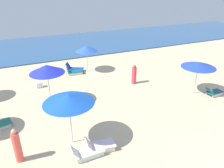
% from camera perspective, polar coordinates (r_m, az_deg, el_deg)
% --- Properties ---
extents(ocean, '(60.00, 11.65, 0.12)m').
position_cam_1_polar(ocean, '(28.50, -8.62, 10.61)').
color(ocean, '#2D5788').
rests_on(ocean, ground_plane).
extents(umbrella_2, '(1.88, 1.88, 2.29)m').
position_cam_1_polar(umbrella_2, '(18.52, -6.75, 9.31)').
color(umbrella_2, silver).
rests_on(umbrella_2, ground_plane).
extents(lounge_chair_2_0, '(1.60, 1.26, 0.77)m').
position_cam_1_polar(lounge_chair_2_0, '(19.20, -9.98, 4.06)').
color(lounge_chair_2_0, silver).
rests_on(lounge_chair_2_0, ground_plane).
extents(lounge_chair_2_1, '(1.40, 0.68, 0.68)m').
position_cam_1_polar(lounge_chair_2_1, '(18.54, -9.99, 3.24)').
color(lounge_chair_2_1, silver).
rests_on(lounge_chair_2_1, ground_plane).
extents(umbrella_3, '(2.31, 2.31, 2.60)m').
position_cam_1_polar(umbrella_3, '(9.70, -11.40, -3.88)').
color(umbrella_3, silver).
rests_on(umbrella_3, ground_plane).
extents(lounge_chair_3_0, '(1.41, 0.79, 0.70)m').
position_cam_1_polar(lounge_chair_3_0, '(10.28, -3.35, -15.87)').
color(lounge_chair_3_0, silver).
rests_on(lounge_chair_3_0, ground_plane).
extents(lounge_chair_3_1, '(1.49, 0.67, 0.70)m').
position_cam_1_polar(lounge_chair_3_1, '(10.04, -6.77, -17.39)').
color(lounge_chair_3_1, silver).
rests_on(lounge_chair_3_1, ground_plane).
extents(umbrella_4, '(2.28, 2.28, 2.31)m').
position_cam_1_polar(umbrella_4, '(15.47, 21.90, 4.77)').
color(umbrella_4, silver).
rests_on(umbrella_4, ground_plane).
extents(lounge_chair_4_0, '(1.25, 0.64, 0.62)m').
position_cam_1_polar(lounge_chair_4_0, '(16.36, 25.28, -1.95)').
color(lounge_chair_4_0, silver).
rests_on(lounge_chair_4_0, ground_plane).
extents(umbrella_5, '(2.10, 2.10, 2.65)m').
position_cam_1_polar(umbrella_5, '(13.42, -16.85, 3.83)').
color(umbrella_5, silver).
rests_on(umbrella_5, ground_plane).
extents(beachgoer_0, '(0.37, 0.37, 1.51)m').
position_cam_1_polar(beachgoer_0, '(16.50, 5.85, 2.42)').
color(beachgoer_0, '#F13C4F').
rests_on(beachgoer_0, ground_plane).
extents(beachgoer_1, '(0.45, 0.45, 1.65)m').
position_cam_1_polar(beachgoer_1, '(10.27, -23.76, -14.82)').
color(beachgoer_1, '#EE554D').
rests_on(beachgoer_1, ground_plane).
extents(cooler_box_0, '(0.48, 0.39, 0.41)m').
position_cam_1_polar(cooler_box_0, '(16.83, -18.65, -0.20)').
color(cooler_box_0, white).
rests_on(cooler_box_0, ground_plane).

